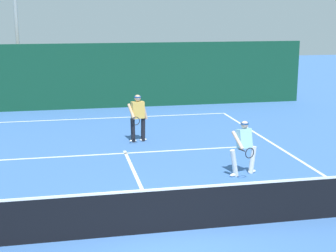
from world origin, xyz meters
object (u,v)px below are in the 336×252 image
(light_pole, at_px, (16,18))
(player_far, at_px, (138,116))
(player_near, at_px, (244,146))
(tennis_ball, at_px, (294,186))

(light_pole, bearing_deg, player_far, -60.60)
(player_near, xyz_separation_m, light_pole, (-6.87, 12.31, 3.34))
(player_near, distance_m, player_far, 4.86)
(player_near, bearing_deg, tennis_ball, 109.37)
(tennis_ball, relative_size, light_pole, 0.01)
(player_far, bearing_deg, tennis_ball, 109.10)
(player_near, height_order, light_pole, light_pole)
(player_far, relative_size, light_pole, 0.25)
(player_far, bearing_deg, player_near, 106.97)
(player_far, bearing_deg, light_pole, -72.29)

